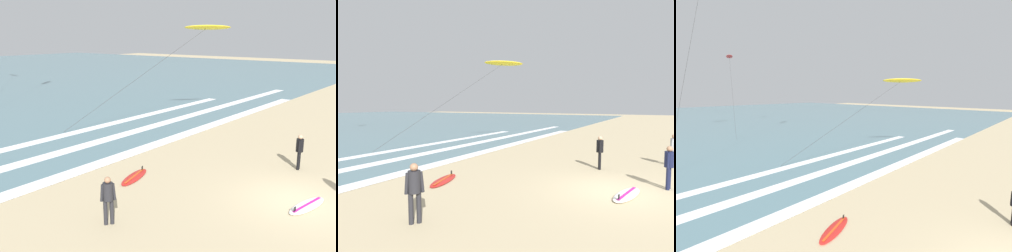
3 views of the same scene
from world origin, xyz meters
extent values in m
cube|color=white|center=(1.67, 8.82, 0.01)|extent=(39.46, 0.89, 0.01)
cube|color=white|center=(-0.62, 11.71, 0.01)|extent=(55.17, 0.87, 0.01)
cube|color=white|center=(-0.72, 14.40, 0.01)|extent=(36.51, 0.81, 0.01)
ellipsoid|color=red|center=(-1.94, 6.32, 0.04)|extent=(2.18, 1.21, 0.09)
cube|color=#D84C19|center=(-1.94, 6.32, 0.09)|extent=(1.73, 0.64, 0.01)
cube|color=black|center=(-1.16, 6.57, 0.17)|extent=(0.12, 0.05, 0.16)
cylinder|color=#333333|center=(-2.99, 19.97, 7.97)|extent=(4.41, 2.88, 15.94)
ellipsoid|color=yellow|center=(9.27, 9.90, 6.33)|extent=(2.91, 2.71, 0.43)
cylinder|color=#333333|center=(5.16, 12.47, 3.17)|extent=(8.24, 5.16, 6.35)
ellipsoid|color=red|center=(6.87, 37.92, 10.74)|extent=(1.42, 3.29, 0.43)
cylinder|color=#333333|center=(4.90, 32.67, 5.37)|extent=(3.97, 10.52, 10.75)
camera|label=1|loc=(-13.10, -4.17, 5.89)|focal=41.19mm
camera|label=2|loc=(-10.57, -1.42, 3.12)|focal=30.51mm
camera|label=3|loc=(-7.92, 0.18, 5.40)|focal=25.11mm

